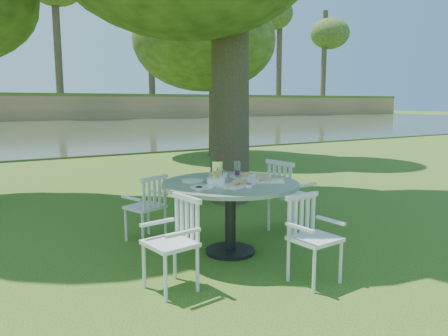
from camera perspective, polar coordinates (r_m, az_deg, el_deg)
The scene contains 8 objects.
ground at distance 5.69m, azimuth 1.04°, elevation -8.76°, with size 140.00×140.00×0.00m, color #24440E.
table at distance 4.88m, azimuth 0.84°, elevation -3.48°, with size 1.52×1.52×0.81m.
chair_ne at distance 5.69m, azimuth 8.05°, elevation -2.98°, with size 0.50×0.53×0.96m.
chair_nw at distance 5.39m, azimuth -9.71°, elevation -4.56°, with size 0.52×0.50×0.82m.
chair_sw at distance 4.04m, azimuth -6.06°, elevation -8.71°, with size 0.46×0.48×0.85m.
chair_se at distance 4.27m, azimuth 11.00°, elevation -8.05°, with size 0.45×0.43×0.83m.
tableware at distance 4.88m, azimuth 0.45°, elevation -1.26°, with size 1.15×0.85×0.23m.
river at distance 27.82m, azimuth -24.78°, elevation 4.33°, with size 100.00×28.00×0.12m, color #303821.
Camera 1 is at (-2.85, -4.62, 1.70)m, focal length 35.00 mm.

